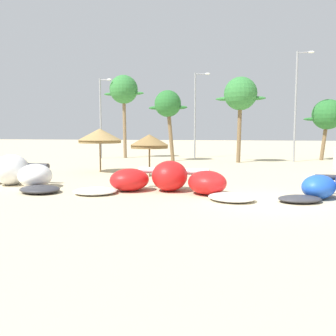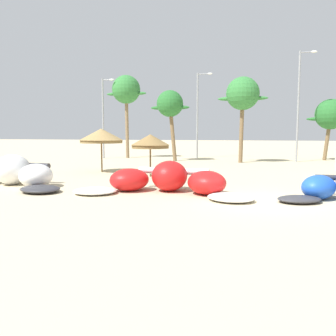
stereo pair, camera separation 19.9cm
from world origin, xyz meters
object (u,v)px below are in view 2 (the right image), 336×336
Objects in this scene: kite_far_left at (7,174)px; kite_left at (167,181)px; beach_umbrella_middle at (150,141)px; palm_leftmost at (126,91)px; palm_left at (170,105)px; palm_left_of_gap at (243,95)px; lamppost_west at (104,114)px; lamppost_west_center at (199,111)px; beach_umbrella_near_van at (101,136)px; palm_center_left at (331,115)px; lamppost_east_center at (300,101)px.

kite_left is at bearing 0.96° from kite_far_left.
beach_umbrella_middle is (-2.46, 5.22, 1.64)m from kite_left.
palm_leftmost is 6.64m from palm_left.
kite_far_left is at bearing -121.60° from palm_left_of_gap.
lamppost_west_center is (9.70, 3.09, 0.38)m from lamppost_west.
palm_center_left reaches higher than beach_umbrella_near_van.
lamppost_west reaches higher than kite_left.
lamppost_east_center is at bearing 23.45° from palm_left_of_gap.
kite_left is at bearing -75.84° from palm_left.
lamppost_west_center is (-13.21, -0.12, 0.60)m from palm_center_left.
palm_left is at bearing 177.23° from palm_left_of_gap.
palm_center_left is (19.11, 22.68, 3.90)m from kite_far_left.
beach_umbrella_near_van is 16.26m from lamppost_west_center.
palm_left reaches higher than beach_umbrella_middle.
lamppost_west_center is at bearing 96.37° from kite_left.
beach_umbrella_near_van is at bearing -75.25° from palm_leftmost.
palm_left is at bearing -11.73° from lamppost_west.
kite_far_left is 0.90× the size of lamppost_west_center.
lamppost_east_center is at bearing 55.37° from beach_umbrella_middle.
lamppost_west reaches higher than kite_far_left.
lamppost_east_center is (13.99, 12.71, 3.13)m from beach_umbrella_near_van.
lamppost_west reaches higher than palm_center_left.
lamppost_east_center is at bearing -3.34° from palm_leftmost.
lamppost_east_center reaches higher than palm_leftmost.
lamppost_east_center reaches higher than beach_umbrella_near_van.
lamppost_west_center is 0.90× the size of lamppost_east_center.
lamppost_east_center is (9.97, -2.82, 0.52)m from lamppost_west_center.
beach_umbrella_near_van is at bearing 157.66° from beach_umbrella_middle.
lamppost_west is at bearing 172.44° from palm_left_of_gap.
palm_leftmost is at bearing 116.18° from kite_left.
beach_umbrella_near_van is 1.16× the size of beach_umbrella_middle.
palm_left reaches higher than kite_left.
lamppost_east_center reaches higher than lamppost_west_center.
beach_umbrella_near_van is at bearing -130.33° from palm_left_of_gap.
kite_left is at bearing -57.74° from lamppost_west.
kite_left is 2.73× the size of beach_umbrella_near_van.
beach_umbrella_middle is at bearing -124.63° from lamppost_east_center.
lamppost_east_center is (-3.24, -2.94, 1.12)m from palm_center_left.
kite_far_left is 23.76m from lamppost_west_center.
lamppost_west is at bearing 124.62° from beach_umbrella_middle.
lamppost_west_center is (1.97, 4.69, -0.31)m from palm_left.
beach_umbrella_near_van is 0.33× the size of lamppost_west_center.
kite_far_left is 8.40m from kite_left.
kite_far_left is 1.35× the size of palm_center_left.
palm_left_of_gap is at bearing 58.40° from kite_far_left.
lamppost_west is (-5.68, 12.45, 2.23)m from beach_umbrella_near_van.
palm_leftmost is 8.15m from lamppost_west_center.
lamppost_west_center is at bearing 90.14° from beach_umbrella_middle.
palm_left_of_gap is (10.79, 17.54, 5.56)m from kite_far_left.
beach_umbrella_middle is 0.34× the size of palm_left_of_gap.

